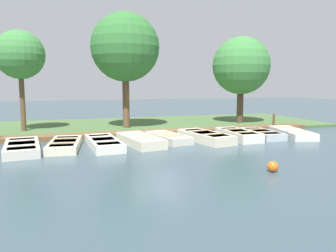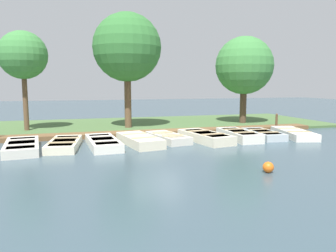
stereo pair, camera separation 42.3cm
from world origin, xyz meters
name	(u,v)px [view 2 (the right image)]	position (x,y,z in m)	size (l,w,h in m)	color
ground_plane	(157,139)	(0.00, 0.00, 0.00)	(80.00, 80.00, 0.00)	#384C56
shore_bank	(137,125)	(-5.00, 0.00, 0.06)	(8.00, 24.00, 0.13)	#476638
dock_walkway	(151,133)	(-1.24, 0.00, 0.11)	(1.04, 18.39, 0.21)	brown
rowboat_0	(22,146)	(1.26, -5.73, 0.17)	(3.36, 1.52, 0.35)	beige
rowboat_1	(64,144)	(1.14, -4.15, 0.16)	(3.06, 1.48, 0.33)	beige
rowboat_2	(103,142)	(1.33, -2.63, 0.18)	(3.28, 1.31, 0.36)	silver
rowboat_3	(139,140)	(1.29, -1.09, 0.20)	(3.14, 1.63, 0.41)	beige
rowboat_4	(168,138)	(0.84, 0.31, 0.17)	(2.82, 1.55, 0.35)	beige
rowboat_5	(205,137)	(1.34, 1.93, 0.21)	(3.23, 1.71, 0.43)	beige
rowboat_6	(239,135)	(1.26, 3.65, 0.21)	(2.85, 1.13, 0.42)	silver
rowboat_7	(263,134)	(1.11, 5.05, 0.17)	(2.75, 1.24, 0.35)	#B2BCC1
rowboat_8	(294,133)	(1.32, 6.63, 0.18)	(3.40, 1.87, 0.36)	silver
mooring_post_far	(276,121)	(-1.27, 7.42, 0.46)	(0.13, 0.13, 0.91)	brown
buoy	(268,167)	(6.75, 1.64, 0.16)	(0.32, 0.32, 0.32)	orange
park_tree_far_left	(23,56)	(-3.87, -6.17, 4.04)	(2.50, 2.50, 5.32)	brown
park_tree_left	(127,48)	(-3.49, -0.77, 4.57)	(3.78, 3.78, 6.49)	brown
park_tree_center	(244,66)	(-3.69, 6.61, 3.71)	(3.60, 3.60, 5.53)	#4C3828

